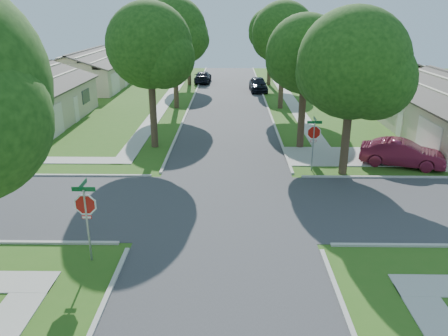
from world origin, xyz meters
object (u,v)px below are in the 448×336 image
tree_w_far (189,37)px  car_curb_east (258,84)px  stop_sign_sw (86,208)px  tree_e_near (306,58)px  house_nw_near (21,104)px  house_nw_far (89,74)px  tree_ne_corner (354,69)px  tree_w_near (151,50)px  stop_sign_ne (314,135)px  house_ne_far (379,79)px  car_driveway (402,153)px  tree_e_far (271,32)px  tree_w_mid (175,33)px  tree_e_mid (284,36)px  car_curb_west (203,77)px

tree_w_far → car_curb_east: tree_w_far is taller
stop_sign_sw → tree_e_near: tree_e_near is taller
house_nw_near → house_nw_far: (0.00, 17.00, 0.00)m
tree_e_near → tree_ne_corner: bearing=-71.5°
car_curb_east → tree_w_near: bearing=-113.3°
stop_sign_ne → house_ne_far: 26.80m
car_driveway → tree_e_near: bearing=75.9°
car_curb_east → house_nw_near: bearing=-145.1°
tree_w_near → house_ne_far: tree_w_near is taller
tree_ne_corner → car_driveway: bearing=20.1°
tree_w_near → house_nw_near: 13.63m
car_driveway → car_curb_east: bearing=35.6°
tree_e_far → tree_w_mid: bearing=-125.9°
tree_w_mid → tree_w_far: size_ratio=1.19×
tree_ne_corner → car_driveway: tree_ne_corner is taller
tree_e_near → car_driveway: tree_e_near is taller
tree_e_far → car_driveway: tree_e_far is taller
tree_e_mid → car_curb_west: size_ratio=1.97×
car_curb_west → tree_w_near: bearing=88.0°
tree_e_mid → house_ne_far: 14.58m
tree_e_far → tree_w_near: tree_w_near is taller
tree_w_far → house_nw_near: 22.49m
car_curb_west → car_driveway: bearing=114.6°
tree_w_near → stop_sign_sw: bearing=-90.2°
tree_w_far → tree_e_near: bearing=-69.4°
house_nw_near → car_curb_east: house_nw_near is taller
tree_ne_corner → house_nw_near: 25.15m
stop_sign_sw → tree_e_far: bearing=76.3°
stop_sign_sw → tree_ne_corner: size_ratio=0.34×
tree_e_near → house_nw_near: size_ratio=0.61×
house_ne_far → car_driveway: bearing=-104.5°
stop_sign_sw → tree_w_mid: 26.09m
tree_w_near → stop_sign_ne: bearing=-24.7°
car_curb_west → house_nw_far: bearing=17.2°
stop_sign_ne → tree_w_near: size_ratio=0.33×
house_nw_far → tree_e_mid: bearing=-27.9°
stop_sign_ne → tree_e_mid: tree_e_mid is taller
tree_w_far → car_curb_west: size_ratio=1.71×
tree_w_near → car_curb_west: 27.26m
stop_sign_ne → tree_w_mid: size_ratio=0.31×
tree_e_far → car_curb_west: 9.70m
tree_w_near → car_curb_west: tree_w_near is taller
tree_e_near → car_curb_west: 28.27m
tree_e_far → car_driveway: 29.44m
tree_ne_corner → stop_sign_sw: bearing=-141.2°
tree_ne_corner → car_curb_east: 26.11m
stop_sign_ne → house_ne_far: size_ratio=0.22×
tree_e_mid → house_ne_far: tree_e_mid is taller
car_curb_east → tree_w_mid: bearing=-134.6°
tree_ne_corner → house_nw_near: size_ratio=0.64×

